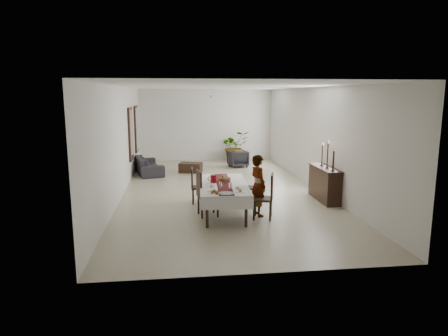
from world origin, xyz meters
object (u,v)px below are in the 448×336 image
(sofa, at_px, (149,165))
(dining_table_top, at_px, (223,185))
(sideboard_body, at_px, (324,184))
(woman, at_px, (258,185))
(red_pitcher, at_px, (213,179))

(sofa, bearing_deg, dining_table_top, -170.97)
(sideboard_body, bearing_deg, woman, -150.49)
(sideboard_body, distance_m, sofa, 6.96)
(woman, height_order, sofa, woman)
(dining_table_top, relative_size, red_pitcher, 12.00)
(sofa, bearing_deg, sideboard_body, -144.27)
(woman, bearing_deg, dining_table_top, 51.47)
(dining_table_top, xyz_separation_m, sideboard_body, (3.00, 0.92, -0.27))
(woman, relative_size, sofa, 0.71)
(sideboard_body, xyz_separation_m, sofa, (-5.22, 4.60, -0.14))
(sofa, bearing_deg, woman, -165.35)
(dining_table_top, xyz_separation_m, red_pitcher, (-0.24, 0.16, 0.14))
(dining_table_top, relative_size, woman, 1.57)
(woman, xyz_separation_m, sideboard_body, (2.18, 1.23, -0.30))
(woman, bearing_deg, sideboard_body, -78.15)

